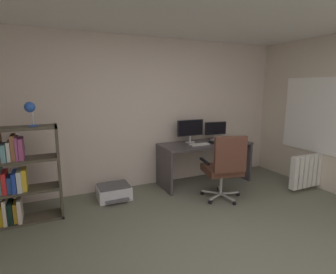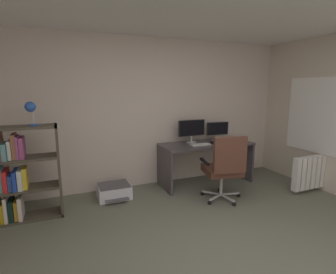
{
  "view_description": "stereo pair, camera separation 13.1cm",
  "coord_description": "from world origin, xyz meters",
  "px_view_note": "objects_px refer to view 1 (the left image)",
  "views": [
    {
      "loc": [
        -1.49,
        -1.74,
        1.7
      ],
      "look_at": [
        0.14,
        1.84,
        0.96
      ],
      "focal_mm": 28.23,
      "sensor_mm": 36.0,
      "label": 1
    },
    {
      "loc": [
        -1.37,
        -1.8,
        1.7
      ],
      "look_at": [
        0.14,
        1.84,
        0.96
      ],
      "focal_mm": 28.23,
      "sensor_mm": 36.0,
      "label": 2
    }
  ],
  "objects_px": {
    "keyboard": "(200,144)",
    "radiator": "(315,170)",
    "printer": "(114,192)",
    "monitor_main": "(190,129)",
    "desk": "(205,153)",
    "computer_mouse": "(212,142)",
    "desk_lamp": "(30,109)",
    "monitor_secondary": "(216,129)",
    "bookshelf": "(19,177)",
    "office_chair": "(225,166)"
  },
  "relations": [
    {
      "from": "office_chair",
      "to": "printer",
      "type": "distance_m",
      "value": 1.74
    },
    {
      "from": "desk",
      "to": "bookshelf",
      "type": "relative_size",
      "value": 1.32
    },
    {
      "from": "monitor_main",
      "to": "monitor_secondary",
      "type": "xyz_separation_m",
      "value": [
        0.53,
        0.0,
        -0.04
      ]
    },
    {
      "from": "keyboard",
      "to": "desk_lamp",
      "type": "distance_m",
      "value": 2.61
    },
    {
      "from": "monitor_main",
      "to": "office_chair",
      "type": "relative_size",
      "value": 0.49
    },
    {
      "from": "monitor_secondary",
      "to": "printer",
      "type": "bearing_deg",
      "value": -175.06
    },
    {
      "from": "desk",
      "to": "office_chair",
      "type": "height_order",
      "value": "office_chair"
    },
    {
      "from": "monitor_secondary",
      "to": "desk_lamp",
      "type": "distance_m",
      "value": 3.07
    },
    {
      "from": "monitor_secondary",
      "to": "printer",
      "type": "relative_size",
      "value": 0.85
    },
    {
      "from": "desk_lamp",
      "to": "monitor_main",
      "type": "bearing_deg",
      "value": 8.94
    },
    {
      "from": "monitor_main",
      "to": "computer_mouse",
      "type": "relative_size",
      "value": 5.02
    },
    {
      "from": "desk",
      "to": "monitor_secondary",
      "type": "distance_m",
      "value": 0.52
    },
    {
      "from": "computer_mouse",
      "to": "office_chair",
      "type": "relative_size",
      "value": 0.1
    },
    {
      "from": "printer",
      "to": "desk",
      "type": "bearing_deg",
      "value": 0.77
    },
    {
      "from": "bookshelf",
      "to": "printer",
      "type": "distance_m",
      "value": 1.34
    },
    {
      "from": "keyboard",
      "to": "bookshelf",
      "type": "height_order",
      "value": "bookshelf"
    },
    {
      "from": "keyboard",
      "to": "printer",
      "type": "relative_size",
      "value": 0.68
    },
    {
      "from": "desk_lamp",
      "to": "desk",
      "type": "bearing_deg",
      "value": 5.12
    },
    {
      "from": "desk",
      "to": "desk_lamp",
      "type": "distance_m",
      "value": 2.84
    },
    {
      "from": "computer_mouse",
      "to": "bookshelf",
      "type": "height_order",
      "value": "bookshelf"
    },
    {
      "from": "computer_mouse",
      "to": "printer",
      "type": "relative_size",
      "value": 0.2
    },
    {
      "from": "computer_mouse",
      "to": "radiator",
      "type": "height_order",
      "value": "computer_mouse"
    },
    {
      "from": "desk",
      "to": "office_chair",
      "type": "bearing_deg",
      "value": -100.96
    },
    {
      "from": "desk",
      "to": "monitor_main",
      "type": "bearing_deg",
      "value": 145.75
    },
    {
      "from": "desk",
      "to": "printer",
      "type": "distance_m",
      "value": 1.71
    },
    {
      "from": "office_chair",
      "to": "bookshelf",
      "type": "height_order",
      "value": "bookshelf"
    },
    {
      "from": "printer",
      "to": "monitor_main",
      "type": "bearing_deg",
      "value": 6.76
    },
    {
      "from": "office_chair",
      "to": "desk_lamp",
      "type": "bearing_deg",
      "value": 167.78
    },
    {
      "from": "monitor_main",
      "to": "printer",
      "type": "height_order",
      "value": "monitor_main"
    },
    {
      "from": "office_chair",
      "to": "monitor_secondary",
      "type": "bearing_deg",
      "value": 63.38
    },
    {
      "from": "keyboard",
      "to": "desk_lamp",
      "type": "height_order",
      "value": "desk_lamp"
    },
    {
      "from": "monitor_secondary",
      "to": "computer_mouse",
      "type": "bearing_deg",
      "value": -135.07
    },
    {
      "from": "desk",
      "to": "printer",
      "type": "relative_size",
      "value": 3.27
    },
    {
      "from": "monitor_secondary",
      "to": "desk_lamp",
      "type": "xyz_separation_m",
      "value": [
        -3.0,
        -0.39,
        0.51
      ]
    },
    {
      "from": "monitor_main",
      "to": "bookshelf",
      "type": "distance_m",
      "value": 2.72
    },
    {
      "from": "keyboard",
      "to": "printer",
      "type": "distance_m",
      "value": 1.61
    },
    {
      "from": "computer_mouse",
      "to": "desk_lamp",
      "type": "relative_size",
      "value": 0.33
    },
    {
      "from": "desk",
      "to": "radiator",
      "type": "xyz_separation_m",
      "value": [
        1.55,
        -1.02,
        -0.22
      ]
    },
    {
      "from": "desk_lamp",
      "to": "radiator",
      "type": "bearing_deg",
      "value": -10.42
    },
    {
      "from": "office_chair",
      "to": "desk_lamp",
      "type": "xyz_separation_m",
      "value": [
        -2.53,
        0.55,
        0.89
      ]
    },
    {
      "from": "monitor_secondary",
      "to": "monitor_main",
      "type": "bearing_deg",
      "value": -179.99
    },
    {
      "from": "keyboard",
      "to": "radiator",
      "type": "distance_m",
      "value": 1.99
    },
    {
      "from": "desk",
      "to": "radiator",
      "type": "bearing_deg",
      "value": -33.37
    },
    {
      "from": "bookshelf",
      "to": "desk_lamp",
      "type": "relative_size",
      "value": 4.09
    },
    {
      "from": "keyboard",
      "to": "computer_mouse",
      "type": "xyz_separation_m",
      "value": [
        0.27,
        0.02,
        0.01
      ]
    },
    {
      "from": "bookshelf",
      "to": "monitor_secondary",
      "type": "bearing_deg",
      "value": 6.93
    },
    {
      "from": "radiator",
      "to": "computer_mouse",
      "type": "bearing_deg",
      "value": 147.02
    },
    {
      "from": "monitor_secondary",
      "to": "desk_lamp",
      "type": "height_order",
      "value": "desk_lamp"
    },
    {
      "from": "monitor_main",
      "to": "desk_lamp",
      "type": "distance_m",
      "value": 2.54
    },
    {
      "from": "monitor_secondary",
      "to": "desk",
      "type": "bearing_deg",
      "value": -154.97
    }
  ]
}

